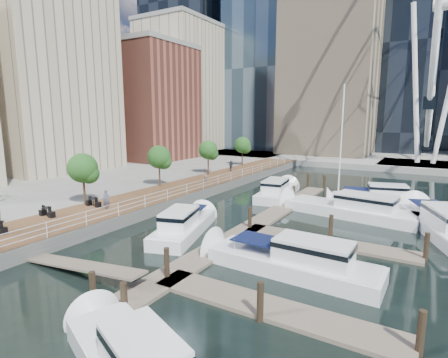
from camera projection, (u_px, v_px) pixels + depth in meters
ground at (151, 256)px, 22.19m from camera, size 520.00×520.00×0.00m
boardwalk at (182, 191)px, 39.32m from camera, size 6.00×60.00×1.00m
seawall at (204, 194)px, 37.81m from camera, size 0.25×60.00×1.00m
land_inland at (40, 172)px, 52.92m from camera, size 48.00×90.00×1.00m
land_far at (377, 144)px, 108.39m from camera, size 200.00×114.00×1.00m
pier at (425, 166)px, 59.04m from camera, size 14.00×12.00×1.00m
railing at (204, 184)px, 37.68m from camera, size 0.10×60.00×1.05m
floating_docks at (320, 227)px, 26.53m from camera, size 16.00×34.00×2.60m
midrise_condos at (108, 89)px, 59.43m from camera, size 19.00×67.00×28.00m
ferris_wheel at (441, 5)px, 54.59m from camera, size 5.80×45.60×47.80m
street_trees at (159, 157)px, 39.02m from camera, size 2.60×42.60×4.60m
cafe_tables at (24, 219)px, 25.49m from camera, size 2.50×13.70×0.74m
yacht_foreground at (292, 272)px, 19.85m from camera, size 10.72×3.17×2.15m
pedestrian_near at (106, 200)px, 29.33m from camera, size 0.71×0.71×1.66m
pedestrian_mid at (205, 175)px, 41.63m from camera, size 0.78×0.93×1.69m
pedestrian_far at (231, 166)px, 50.02m from camera, size 1.00×0.68×1.58m
moored_yachts at (339, 219)px, 30.13m from camera, size 22.87×35.75×11.50m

